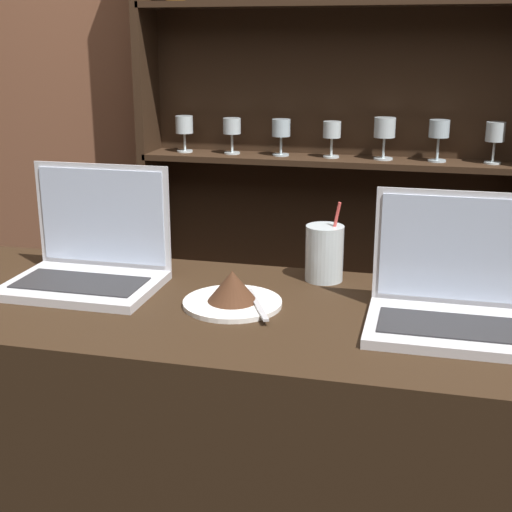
{
  "coord_description": "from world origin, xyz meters",
  "views": [
    {
      "loc": [
        0.43,
        -1.0,
        1.47
      ],
      "look_at": [
        0.11,
        0.3,
        1.06
      ],
      "focal_mm": 50.0,
      "sensor_mm": 36.0,
      "label": 1
    }
  ],
  "objects_px": {
    "laptop_far": "(451,298)",
    "cake_plate": "(233,293)",
    "laptop_near": "(90,259)",
    "water_glass": "(324,253)"
  },
  "relations": [
    {
      "from": "cake_plate",
      "to": "laptop_far",
      "type": "bearing_deg",
      "value": -0.31
    },
    {
      "from": "laptop_far",
      "to": "water_glass",
      "type": "relative_size",
      "value": 1.69
    },
    {
      "from": "laptop_far",
      "to": "water_glass",
      "type": "distance_m",
      "value": 0.34
    },
    {
      "from": "laptop_far",
      "to": "cake_plate",
      "type": "relative_size",
      "value": 1.51
    },
    {
      "from": "laptop_near",
      "to": "laptop_far",
      "type": "xyz_separation_m",
      "value": [
        0.75,
        -0.06,
        -0.0
      ]
    },
    {
      "from": "cake_plate",
      "to": "water_glass",
      "type": "xyz_separation_m",
      "value": [
        0.15,
        0.2,
        0.03
      ]
    },
    {
      "from": "laptop_far",
      "to": "laptop_near",
      "type": "bearing_deg",
      "value": 175.47
    },
    {
      "from": "laptop_near",
      "to": "cake_plate",
      "type": "height_order",
      "value": "laptop_near"
    },
    {
      "from": "laptop_near",
      "to": "water_glass",
      "type": "distance_m",
      "value": 0.51
    },
    {
      "from": "laptop_far",
      "to": "water_glass",
      "type": "height_order",
      "value": "laptop_far"
    }
  ]
}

